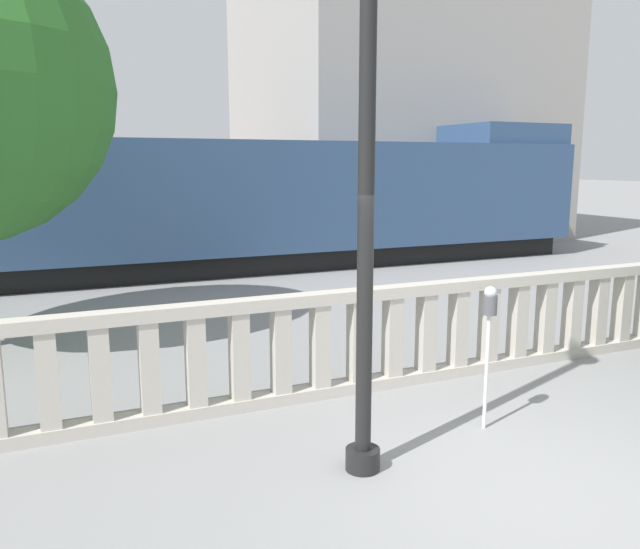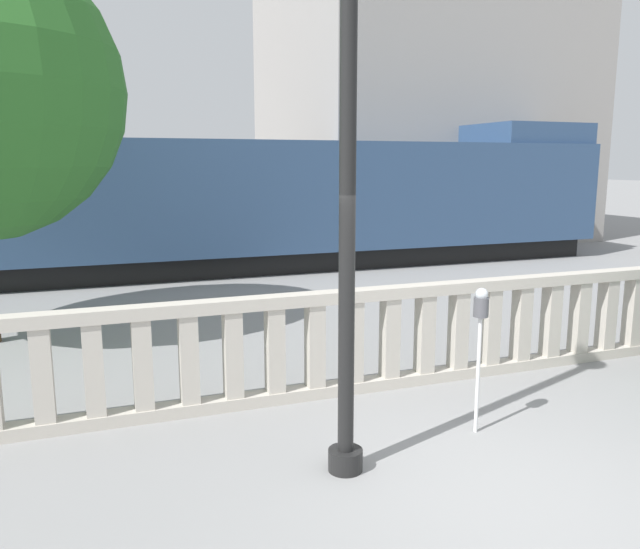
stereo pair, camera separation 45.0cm
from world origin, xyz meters
TOP-DOWN VIEW (x-y plane):
  - ground_plane at (0.00, 0.00)m, footprint 160.00×160.00m
  - balustrade at (0.00, 2.78)m, footprint 15.27×0.24m
  - lamppost at (-1.10, 0.99)m, footprint 0.37×0.37m
  - parking_meter at (0.50, 1.27)m, footprint 0.15×0.15m
  - train_near at (-3.10, 12.09)m, footprint 28.41×3.17m
  - building_block at (8.93, 18.06)m, footprint 10.24×9.53m

SIDE VIEW (x-z plane):
  - ground_plane at x=0.00m, z-range 0.00..0.00m
  - balustrade at x=0.00m, z-range 0.00..1.28m
  - parking_meter at x=0.50m, z-range 0.44..1.97m
  - train_near at x=-3.10m, z-range -0.22..3.69m
  - lamppost at x=-1.10m, z-range 0.37..5.80m
  - building_block at x=8.93m, z-range 0.00..11.13m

